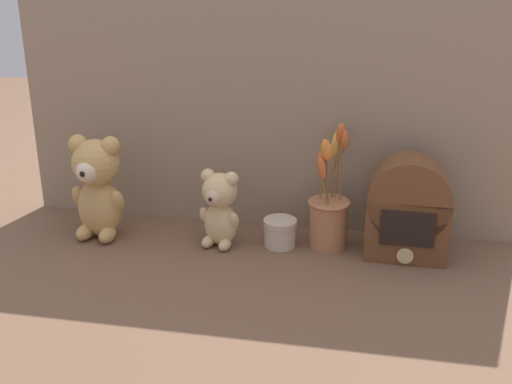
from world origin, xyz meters
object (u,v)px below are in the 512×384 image
teddy_bear_medium (220,207)px  decorative_tin_tall (280,232)px  vintage_radio (408,210)px  flower_vase (329,212)px  teddy_bear_large (97,185)px

teddy_bear_medium → decorative_tin_tall: teddy_bear_medium is taller
teddy_bear_medium → vintage_radio: 0.48m
vintage_radio → teddy_bear_medium: bearing=-176.6°
vintage_radio → decorative_tin_tall: vintage_radio is taller
flower_vase → vintage_radio: bearing=-5.3°
teddy_bear_large → vintage_radio: bearing=2.3°
teddy_bear_medium → teddy_bear_large: bearing=-179.2°
teddy_bear_large → vintage_radio: (0.81, 0.03, -0.02)m
teddy_bear_medium → flower_vase: size_ratio=0.63×
flower_vase → teddy_bear_large: bearing=-175.2°
teddy_bear_medium → flower_vase: bearing=9.4°
teddy_bear_large → flower_vase: (0.61, 0.05, -0.05)m
teddy_bear_large → teddy_bear_medium: size_ratio=1.36×
teddy_bear_medium → flower_vase: 0.28m
teddy_bear_large → decorative_tin_tall: (0.49, 0.03, -0.11)m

